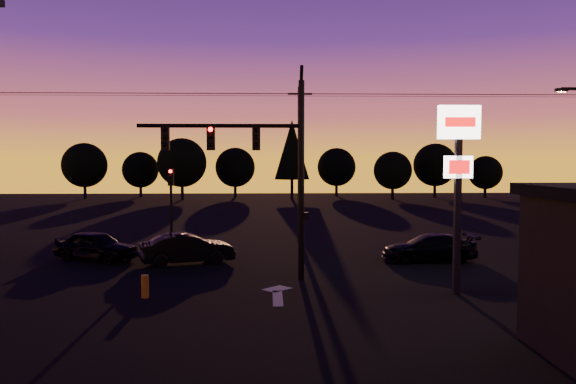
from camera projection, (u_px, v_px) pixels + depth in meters
name	position (u px, v px, depth m)	size (l,w,h in m)	color
ground	(263.00, 306.00, 18.67)	(120.00, 120.00, 0.00)	black
lane_arrow	(277.00, 294.00, 20.35)	(1.20, 3.10, 0.01)	beige
traffic_signal_mast	(261.00, 158.00, 22.35)	(6.79, 0.52, 8.58)	black
secondary_signal	(171.00, 197.00, 29.78)	(0.30, 0.31, 4.35)	black
pylon_sign	(458.00, 158.00, 20.11)	(1.50, 0.28, 6.80)	black
utility_pole_1	(300.00, 164.00, 32.43)	(1.40, 0.26, 9.00)	black
power_wires	(300.00, 94.00, 32.19)	(36.00, 1.22, 0.07)	black
bollard	(145.00, 286.00, 19.76)	(0.27, 0.27, 0.80)	#A97611
tree_0	(84.00, 165.00, 67.54)	(5.36, 5.36, 6.74)	black
tree_1	(140.00, 170.00, 70.78)	(4.54, 4.54, 5.71)	black
tree_2	(182.00, 163.00, 65.94)	(5.77, 5.78, 7.26)	black
tree_3	(235.00, 167.00, 70.18)	(4.95, 4.95, 6.22)	black
tree_4	(292.00, 150.00, 67.30)	(4.18, 4.18, 9.50)	black
tree_5	(337.00, 167.00, 72.62)	(4.95, 4.95, 6.22)	black
tree_6	(393.00, 170.00, 66.86)	(4.54, 4.54, 5.71)	black
tree_7	(435.00, 165.00, 70.03)	(5.36, 5.36, 6.74)	black
tree_8	(485.00, 173.00, 69.29)	(4.12, 4.12, 5.19)	black
car_left	(96.00, 246.00, 26.99)	(1.67, 4.15, 1.41)	black
car_mid	(187.00, 249.00, 26.10)	(1.50, 4.31, 1.42)	black
car_right	(429.00, 248.00, 26.72)	(1.82, 4.49, 1.30)	black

